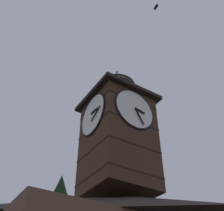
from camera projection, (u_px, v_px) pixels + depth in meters
The scene contains 2 objects.
clock_tower at pixel (118, 132), 18.20m from camera, with size 4.31×4.31×9.55m.
flying_bird_high at pixel (156, 7), 23.77m from camera, with size 0.29×0.55×0.15m.
Camera 1 is at (9.39, 10.88, 1.85)m, focal length 46.43 mm.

